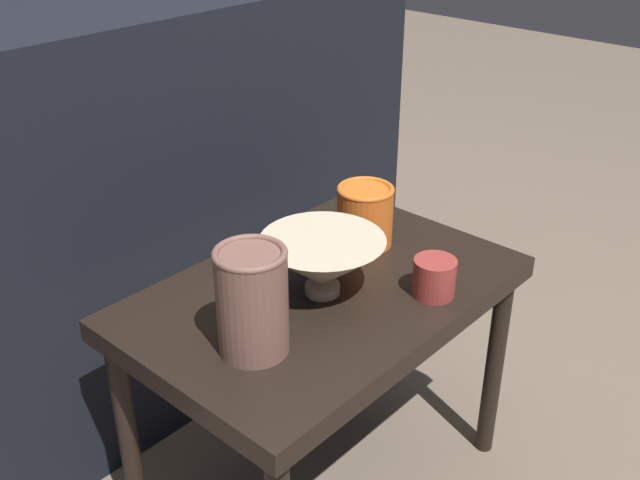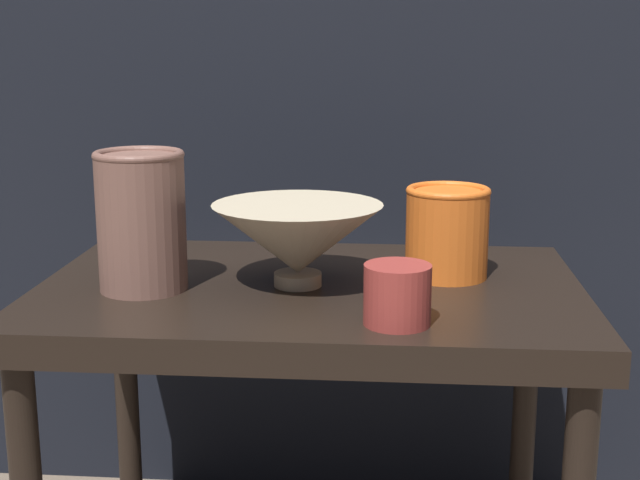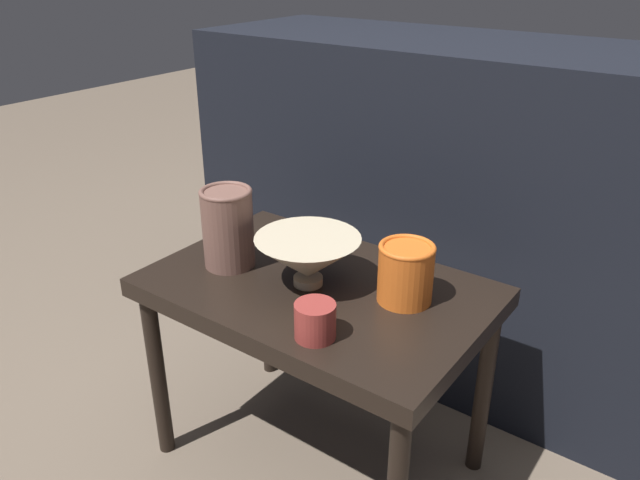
# 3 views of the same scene
# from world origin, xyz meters

# --- Properties ---
(table) EXTENTS (0.69, 0.45, 0.47)m
(table) POSITION_xyz_m (0.00, 0.00, 0.41)
(table) COLOR black
(table) RESTS_ON ground_plane
(couch_backdrop) EXTENTS (1.35, 0.50, 0.89)m
(couch_backdrop) POSITION_xyz_m (0.00, 0.59, 0.44)
(couch_backdrop) COLOR black
(couch_backdrop) RESTS_ON ground_plane
(bowl) EXTENTS (0.21, 0.21, 0.10)m
(bowl) POSITION_xyz_m (-0.01, -0.01, 0.53)
(bowl) COLOR #C1B293
(bowl) RESTS_ON table
(vase_textured_left) EXTENTS (0.11, 0.11, 0.17)m
(vase_textured_left) POSITION_xyz_m (-0.20, -0.04, 0.56)
(vase_textured_left) COLOR brown
(vase_textured_left) RESTS_ON table
(vase_colorful_right) EXTENTS (0.11, 0.11, 0.12)m
(vase_colorful_right) POSITION_xyz_m (0.17, 0.05, 0.53)
(vase_colorful_right) COLOR orange
(vase_colorful_right) RESTS_ON table
(cup) EXTENTS (0.07, 0.07, 0.07)m
(cup) POSITION_xyz_m (0.11, -0.16, 0.50)
(cup) COLOR maroon
(cup) RESTS_ON table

